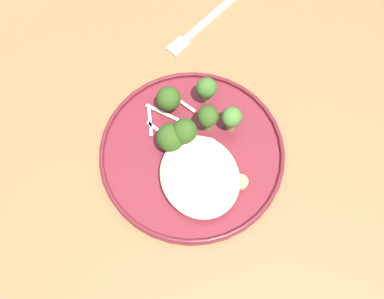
# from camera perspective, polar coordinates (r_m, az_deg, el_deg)

# --- Properties ---
(ground) EXTENTS (6.00, 6.00, 0.00)m
(ground) POSITION_cam_1_polar(r_m,az_deg,el_deg) (1.41, -0.91, -13.05)
(ground) COLOR #665B51
(wooden_dining_table) EXTENTS (1.40, 1.00, 0.74)m
(wooden_dining_table) POSITION_cam_1_polar(r_m,az_deg,el_deg) (0.77, -1.63, -4.15)
(wooden_dining_table) COLOR brown
(wooden_dining_table) RESTS_ON ground
(dinner_plate) EXTENTS (0.29, 0.29, 0.02)m
(dinner_plate) POSITION_cam_1_polar(r_m,az_deg,el_deg) (0.70, -0.00, -0.38)
(dinner_plate) COLOR maroon
(dinner_plate) RESTS_ON wooden_dining_table
(noodle_bed) EXTENTS (0.14, 0.12, 0.03)m
(noodle_bed) POSITION_cam_1_polar(r_m,az_deg,el_deg) (0.67, 1.00, -3.41)
(noodle_bed) COLOR beige
(noodle_bed) RESTS_ON dinner_plate
(seared_scallop_half_hidden) EXTENTS (0.02, 0.02, 0.01)m
(seared_scallop_half_hidden) POSITION_cam_1_polar(r_m,az_deg,el_deg) (0.67, 6.24, -4.18)
(seared_scallop_half_hidden) COLOR #E5C689
(seared_scallop_half_hidden) RESTS_ON dinner_plate
(seared_scallop_large_seared) EXTENTS (0.03, 0.03, 0.01)m
(seared_scallop_large_seared) POSITION_cam_1_polar(r_m,az_deg,el_deg) (0.68, -1.74, -0.42)
(seared_scallop_large_seared) COLOR beige
(seared_scallop_large_seared) RESTS_ON dinner_plate
(seared_scallop_on_noodles) EXTENTS (0.04, 0.04, 0.01)m
(seared_scallop_on_noodles) POSITION_cam_1_polar(r_m,az_deg,el_deg) (0.69, 2.06, -0.07)
(seared_scallop_on_noodles) COLOR beige
(seared_scallop_on_noodles) RESTS_ON dinner_plate
(seared_scallop_right_edge) EXTENTS (0.03, 0.03, 0.01)m
(seared_scallop_right_edge) POSITION_cam_1_polar(r_m,az_deg,el_deg) (0.67, 0.32, -2.84)
(seared_scallop_right_edge) COLOR #DBB77A
(seared_scallop_right_edge) RESTS_ON dinner_plate
(seared_scallop_left_edge) EXTENTS (0.04, 0.04, 0.02)m
(seared_scallop_left_edge) POSITION_cam_1_polar(r_m,az_deg,el_deg) (0.67, 3.00, -3.37)
(seared_scallop_left_edge) COLOR #E5C689
(seared_scallop_left_edge) RESTS_ON dinner_plate
(broccoli_floret_right_tilted) EXTENTS (0.04, 0.04, 0.05)m
(broccoli_floret_right_tilted) POSITION_cam_1_polar(r_m,az_deg,el_deg) (0.70, -3.02, 6.49)
(broccoli_floret_right_tilted) COLOR #89A356
(broccoli_floret_right_tilted) RESTS_ON dinner_plate
(broccoli_floret_small_sprig) EXTENTS (0.03, 0.03, 0.05)m
(broccoli_floret_small_sprig) POSITION_cam_1_polar(r_m,az_deg,el_deg) (0.71, 1.87, 7.83)
(broccoli_floret_small_sprig) COLOR #7A994C
(broccoli_floret_small_sprig) RESTS_ON dinner_plate
(broccoli_floret_front_edge) EXTENTS (0.04, 0.04, 0.05)m
(broccoli_floret_front_edge) POSITION_cam_1_polar(r_m,az_deg,el_deg) (0.67, -3.17, 1.41)
(broccoli_floret_front_edge) COLOR #7A994C
(broccoli_floret_front_edge) RESTS_ON dinner_plate
(broccoli_floret_near_rim) EXTENTS (0.03, 0.03, 0.05)m
(broccoli_floret_near_rim) POSITION_cam_1_polar(r_m,az_deg,el_deg) (0.69, 5.12, 4.07)
(broccoli_floret_near_rim) COLOR #7A994C
(broccoli_floret_near_rim) RESTS_ON dinner_plate
(broccoli_floret_rear_charred) EXTENTS (0.04, 0.04, 0.06)m
(broccoli_floret_rear_charred) POSITION_cam_1_polar(r_m,az_deg,el_deg) (0.67, -0.96, 2.33)
(broccoli_floret_rear_charred) COLOR #7A994C
(broccoli_floret_rear_charred) RESTS_ON dinner_plate
(broccoli_floret_tall_stalk) EXTENTS (0.03, 0.03, 0.06)m
(broccoli_floret_tall_stalk) POSITION_cam_1_polar(r_m,az_deg,el_deg) (0.68, 2.05, 4.19)
(broccoli_floret_tall_stalk) COLOR #7A994C
(broccoli_floret_tall_stalk) RESTS_ON dinner_plate
(onion_sliver_long_sliver) EXTENTS (0.05, 0.03, 0.00)m
(onion_sliver_long_sliver) POSITION_cam_1_polar(r_m,az_deg,el_deg) (0.71, -4.03, 2.20)
(onion_sliver_long_sliver) COLOR silver
(onion_sliver_long_sliver) RESTS_ON dinner_plate
(onion_sliver_curled_piece) EXTENTS (0.05, 0.02, 0.00)m
(onion_sliver_curled_piece) POSITION_cam_1_polar(r_m,az_deg,el_deg) (0.72, -5.40, 3.55)
(onion_sliver_curled_piece) COLOR silver
(onion_sliver_curled_piece) RESTS_ON dinner_plate
(onion_sliver_short_strip) EXTENTS (0.05, 0.04, 0.00)m
(onion_sliver_short_strip) POSITION_cam_1_polar(r_m,az_deg,el_deg) (0.72, -3.83, 4.74)
(onion_sliver_short_strip) COLOR silver
(onion_sliver_short_strip) RESTS_ON dinner_plate
(onion_sliver_pale_crescent) EXTENTS (0.05, 0.03, 0.00)m
(onion_sliver_pale_crescent) POSITION_cam_1_polar(r_m,az_deg,el_deg) (0.73, -1.32, 6.06)
(onion_sliver_pale_crescent) COLOR silver
(onion_sliver_pale_crescent) RESTS_ON dinner_plate
(dinner_fork) EXTENTS (0.10, 0.17, 0.00)m
(dinner_fork) POSITION_cam_1_polar(r_m,az_deg,el_deg) (0.84, 1.50, 15.80)
(dinner_fork) COLOR silver
(dinner_fork) RESTS_ON wooden_dining_table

